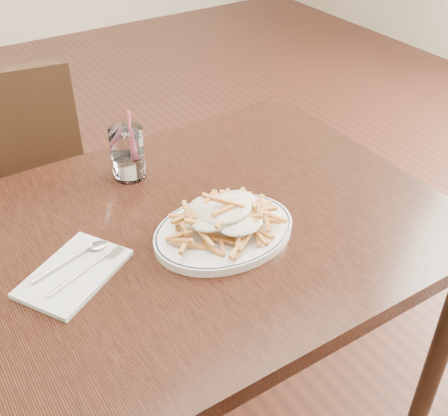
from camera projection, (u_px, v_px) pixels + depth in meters
table at (169, 262)px, 1.21m from camera, size 1.20×0.80×0.75m
chair_far at (10, 188)px, 1.69m from camera, size 0.49×0.49×0.93m
fries_plate at (224, 231)px, 1.15m from camera, size 0.35×0.32×0.02m
loaded_fries at (224, 214)px, 1.12m from camera, size 0.27×0.24×0.07m
napkin at (74, 273)px, 1.06m from camera, size 0.24×0.22×0.01m
cutlery at (72, 268)px, 1.06m from camera, size 0.19×0.13×0.01m
water_glass at (128, 156)px, 1.31m from camera, size 0.08×0.08×0.17m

